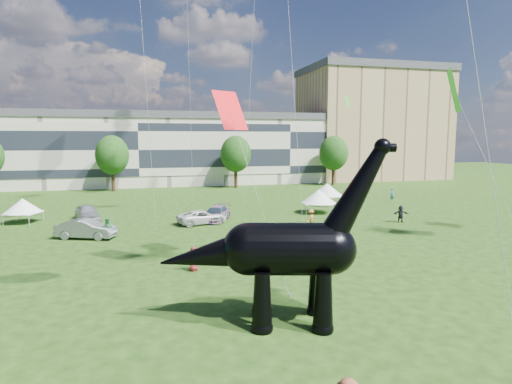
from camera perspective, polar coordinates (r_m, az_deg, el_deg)
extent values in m
plane|color=#16330C|center=(21.32, 5.04, -16.16)|extent=(220.00, 220.00, 0.00)
cube|color=beige|center=(80.51, -15.31, 5.18)|extent=(78.00, 11.00, 12.00)
cube|color=tan|center=(95.59, 15.10, 8.46)|extent=(28.00, 18.00, 22.00)
cylinder|color=#382314|center=(72.00, -18.50, 1.35)|extent=(0.56, 0.56, 3.20)
ellipsoid|color=#14380F|center=(71.70, -18.65, 5.11)|extent=(5.20, 5.20, 6.24)
cylinder|color=#382314|center=(73.24, -2.70, 1.81)|extent=(0.56, 0.56, 3.20)
ellipsoid|color=#14380F|center=(72.96, -2.72, 5.50)|extent=(5.20, 5.20, 6.24)
cylinder|color=#382314|center=(78.82, 10.24, 2.08)|extent=(0.56, 0.56, 3.20)
ellipsoid|color=#14380F|center=(78.55, 10.31, 5.51)|extent=(5.20, 5.20, 6.24)
cone|color=black|center=(19.26, 0.83, -14.47)|extent=(1.12, 1.12, 2.66)
sphere|color=black|center=(19.72, 0.82, -17.64)|extent=(0.98, 0.98, 0.98)
cone|color=black|center=(21.09, 0.81, -12.51)|extent=(1.12, 1.12, 2.66)
sphere|color=black|center=(21.51, 0.80, -15.45)|extent=(0.98, 0.98, 0.98)
cone|color=black|center=(19.46, 8.95, -14.33)|extent=(1.12, 1.12, 2.66)
sphere|color=black|center=(19.91, 8.88, -17.47)|extent=(0.98, 0.98, 0.98)
cone|color=black|center=(21.27, 8.17, -12.42)|extent=(1.12, 1.12, 2.66)
sphere|color=black|center=(21.69, 8.12, -15.33)|extent=(0.98, 0.98, 0.98)
cylinder|color=black|center=(19.57, 4.50, -7.57)|extent=(4.22, 3.27, 2.40)
sphere|color=black|center=(19.53, -1.01, -7.58)|extent=(2.40, 2.40, 2.40)
sphere|color=black|center=(19.78, 9.94, -7.50)|extent=(2.31, 2.31, 2.31)
cone|color=black|center=(19.51, 13.25, -0.10)|extent=(3.57, 2.14, 4.70)
sphere|color=black|center=(19.63, 16.52, 5.81)|extent=(0.75, 0.75, 0.75)
cylinder|color=black|center=(19.70, 17.26, 5.66)|extent=(0.70, 0.54, 0.39)
cone|color=black|center=(19.74, -6.38, -8.36)|extent=(5.01, 3.00, 2.61)
imported|color=silver|center=(47.41, -21.57, -2.56)|extent=(3.40, 5.26, 1.67)
imported|color=slate|center=(39.02, -21.69, -4.60)|extent=(5.26, 3.32, 1.64)
imported|color=silver|center=(42.73, -7.18, -3.34)|extent=(5.33, 3.45, 1.37)
imported|color=#595960|center=(44.17, -5.35, -2.91)|extent=(4.03, 5.41, 1.46)
cube|color=white|center=(48.98, 8.34, -1.49)|extent=(3.89, 3.89, 0.12)
cone|color=white|center=(48.86, 8.35, -0.54)|extent=(4.93, 4.93, 1.53)
cylinder|color=#999999|center=(47.58, 6.71, -2.40)|extent=(0.06, 0.06, 1.12)
cylinder|color=#999999|center=(47.77, 10.15, -2.43)|extent=(0.06, 0.06, 1.12)
cylinder|color=#999999|center=(50.40, 6.60, -1.86)|extent=(0.06, 0.06, 1.12)
cylinder|color=#999999|center=(50.59, 9.84, -1.89)|extent=(0.06, 0.06, 1.12)
cube|color=white|center=(55.17, 9.44, -0.52)|extent=(3.19, 3.19, 0.13)
cone|color=white|center=(55.06, 9.45, 0.34)|extent=(4.05, 4.05, 1.56)
cylinder|color=#999999|center=(53.36, 8.57, -1.38)|extent=(0.06, 0.06, 1.15)
cylinder|color=#999999|center=(54.50, 11.43, -1.27)|extent=(0.06, 0.06, 1.15)
cylinder|color=#999999|center=(56.06, 7.48, -0.95)|extent=(0.06, 0.06, 1.15)
cylinder|color=#999999|center=(57.14, 10.22, -0.85)|extent=(0.06, 0.06, 1.15)
cube|color=white|center=(48.78, -28.60, -2.45)|extent=(3.48, 3.48, 0.11)
cone|color=white|center=(48.67, -28.65, -1.58)|extent=(4.41, 4.41, 1.40)
cylinder|color=#999999|center=(48.46, -30.68, -3.25)|extent=(0.06, 0.06, 1.03)
cylinder|color=#999999|center=(47.09, -28.02, -3.36)|extent=(0.06, 0.06, 1.03)
cylinder|color=#999999|center=(50.63, -29.07, -2.74)|extent=(0.06, 0.06, 1.03)
cylinder|color=#999999|center=(49.32, -26.49, -2.83)|extent=(0.06, 0.06, 1.03)
imported|color=maroon|center=(27.90, -8.30, -8.80)|extent=(0.91, 0.91, 1.59)
imported|color=#22517D|center=(30.80, -1.29, -7.14)|extent=(0.52, 0.68, 1.65)
imported|color=black|center=(45.52, 18.74, -2.80)|extent=(1.65, 0.77, 1.71)
imported|color=#316A7B|center=(60.31, 17.71, -0.36)|extent=(0.67, 0.46, 1.78)
imported|color=#9F6B2B|center=(40.77, 7.32, -3.54)|extent=(1.33, 1.24, 1.80)
imported|color=#368849|center=(38.00, -19.19, -4.61)|extent=(1.14, 1.06, 1.88)
plane|color=green|center=(31.93, 24.86, 12.12)|extent=(2.09, 2.85, 2.77)
plane|color=red|center=(27.26, -3.48, 10.84)|extent=(3.01, 2.44, 2.46)
plane|color=green|center=(68.12, 12.11, 11.72)|extent=(1.63, 1.61, 1.63)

